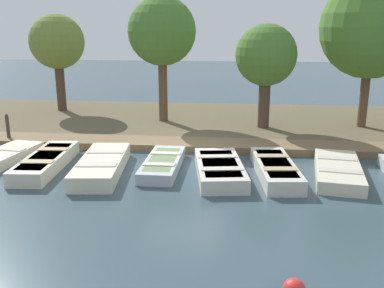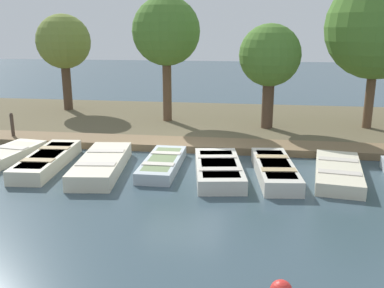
% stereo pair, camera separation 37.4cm
% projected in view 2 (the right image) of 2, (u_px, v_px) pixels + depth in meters
% --- Properties ---
extents(ground_plane, '(80.00, 80.00, 0.00)m').
position_uv_depth(ground_plane, '(183.00, 158.00, 13.31)').
color(ground_plane, '#384C56').
extents(shore_bank, '(8.00, 24.00, 0.20)m').
position_uv_depth(shore_bank, '(202.00, 121.00, 18.06)').
color(shore_bank, brown).
rests_on(shore_bank, ground_plane).
extents(dock_walkway, '(1.28, 22.22, 0.23)m').
position_uv_depth(dock_walkway, '(189.00, 145.00, 14.42)').
color(dock_walkway, brown).
rests_on(dock_walkway, ground_plane).
extents(rowboat_1, '(3.34, 1.19, 0.42)m').
position_uv_depth(rowboat_1, '(47.00, 160.00, 12.43)').
color(rowboat_1, beige).
rests_on(rowboat_1, ground_plane).
extents(rowboat_2, '(3.40, 1.51, 0.44)m').
position_uv_depth(rowboat_2, '(102.00, 164.00, 12.03)').
color(rowboat_2, beige).
rests_on(rowboat_2, ground_plane).
extents(rowboat_3, '(2.82, 0.96, 0.34)m').
position_uv_depth(rowboat_3, '(162.00, 164.00, 12.25)').
color(rowboat_3, '#B2BCC1').
rests_on(rowboat_3, ground_plane).
extents(rowboat_4, '(3.08, 1.64, 0.41)m').
position_uv_depth(rowboat_4, '(218.00, 169.00, 11.66)').
color(rowboat_4, beige).
rests_on(rowboat_4, ground_plane).
extents(rowboat_5, '(3.15, 1.29, 0.42)m').
position_uv_depth(rowboat_5, '(275.00, 170.00, 11.59)').
color(rowboat_5, beige).
rests_on(rowboat_5, ground_plane).
extents(rowboat_6, '(3.18, 1.59, 0.37)m').
position_uv_depth(rowboat_6, '(338.00, 172.00, 11.51)').
color(rowboat_6, beige).
rests_on(rowboat_6, ground_plane).
extents(mooring_post_near, '(0.12, 0.12, 1.06)m').
position_uv_depth(mooring_post_near, '(13.00, 128.00, 15.01)').
color(mooring_post_near, '#47382D').
rests_on(mooring_post_near, ground_plane).
extents(park_tree_far_left, '(2.44, 2.44, 4.54)m').
position_uv_depth(park_tree_far_left, '(64.00, 43.00, 19.35)').
color(park_tree_far_left, '#4C3828').
rests_on(park_tree_far_left, ground_plane).
extents(park_tree_left, '(2.70, 2.70, 5.15)m').
position_uv_depth(park_tree_left, '(166.00, 32.00, 16.85)').
color(park_tree_left, brown).
rests_on(park_tree_left, ground_plane).
extents(park_tree_center, '(2.30, 2.30, 4.10)m').
position_uv_depth(park_tree_center, '(270.00, 57.00, 15.79)').
color(park_tree_center, '#4C3828').
rests_on(park_tree_center, ground_plane).
extents(park_tree_right, '(3.76, 3.76, 5.82)m').
position_uv_depth(park_tree_right, '(377.00, 28.00, 15.52)').
color(park_tree_right, brown).
rests_on(park_tree_right, ground_plane).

